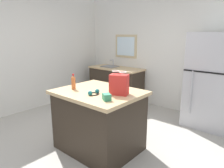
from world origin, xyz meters
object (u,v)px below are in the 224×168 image
refrigerator (211,81)px  shopping_bag (119,84)px  kitchen_island (99,120)px  bottle (73,82)px  ear_defenders (94,93)px  small_box (107,97)px

refrigerator → shopping_bag: bearing=-109.2°
kitchen_island → bottle: bearing=-154.3°
ear_defenders → refrigerator: bearing=66.4°
bottle → refrigerator: bearing=57.6°
refrigerator → small_box: refrigerator is taller
refrigerator → bottle: 2.55m
refrigerator → kitchen_island: bearing=-116.9°
small_box → bottle: 0.74m
small_box → ear_defenders: small_box is taller
refrigerator → bottle: size_ratio=7.53×
shopping_bag → bottle: bearing=-161.5°
shopping_bag → bottle: 0.73m
bottle → ear_defenders: bottle is taller
shopping_bag → ear_defenders: size_ratio=1.63×
kitchen_island → ear_defenders: size_ratio=6.10×
kitchen_island → shopping_bag: size_ratio=3.74×
shopping_bag → bottle: (-0.70, -0.23, -0.04)m
kitchen_island → ear_defenders: bearing=-67.6°
refrigerator → ear_defenders: 2.34m
refrigerator → bottle: bearing=-122.4°
refrigerator → small_box: (-0.63, -2.22, 0.08)m
refrigerator → shopping_bag: refrigerator is taller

